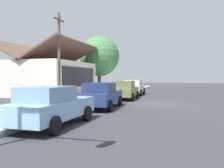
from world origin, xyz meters
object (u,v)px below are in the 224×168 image
object	(u,v)px
car_skyblue	(52,106)
car_olive	(125,90)
utility_pole_wooden	(59,54)
car_navy	(101,95)
shade_tree	(99,56)
car_ivory	(134,87)
fire_hydrant_red	(108,93)

from	to	relation	value
car_skyblue	car_olive	distance (m)	11.82
car_olive	utility_pole_wooden	xyz separation A→B (m)	(-1.10, 5.60, 3.11)
car_navy	car_olive	xyz separation A→B (m)	(6.11, -0.07, -0.00)
shade_tree	utility_pole_wooden	xyz separation A→B (m)	(-12.41, -0.52, -0.78)
car_skyblue	car_navy	xyz separation A→B (m)	(5.71, -0.17, 0.00)
car_skyblue	car_navy	world-z (taller)	same
shade_tree	car_navy	bearing A→B (deg)	-160.87
car_ivory	fire_hydrant_red	size ratio (longest dim) A/B	6.21
shade_tree	car_olive	bearing A→B (deg)	-151.60
car_navy	car_ivory	size ratio (longest dim) A/B	1.06
car_olive	shade_tree	xyz separation A→B (m)	(11.31, 6.12, 3.90)
car_skyblue	car_ivory	bearing A→B (deg)	0.81
car_ivory	utility_pole_wooden	distance (m)	8.82
car_ivory	shade_tree	distance (m)	9.42
car_navy	shade_tree	size ratio (longest dim) A/B	0.63
car_ivory	utility_pole_wooden	xyz separation A→B (m)	(-6.22, 5.42, 3.11)
car_ivory	fire_hydrant_red	xyz separation A→B (m)	(-4.74, 1.42, -0.32)
car_olive	car_ivory	distance (m)	5.12
car_olive	shade_tree	size ratio (longest dim) A/B	0.60
car_navy	utility_pole_wooden	world-z (taller)	utility_pole_wooden
utility_pole_wooden	car_olive	bearing A→B (deg)	-78.85
car_navy	utility_pole_wooden	size ratio (longest dim) A/B	0.63
car_skyblue	car_olive	world-z (taller)	same
car_navy	car_olive	world-z (taller)	same
shade_tree	fire_hydrant_red	size ratio (longest dim) A/B	10.48
car_skyblue	shade_tree	bearing A→B (deg)	15.28
car_skyblue	car_ivory	size ratio (longest dim) A/B	1.04
utility_pole_wooden	fire_hydrant_red	distance (m)	5.47
car_navy	car_ivory	bearing A→B (deg)	-2.20
shade_tree	car_skyblue	bearing A→B (deg)	-165.76
car_olive	utility_pole_wooden	distance (m)	6.50
car_skyblue	car_ivory	xyz separation A→B (m)	(16.93, -0.07, 0.00)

